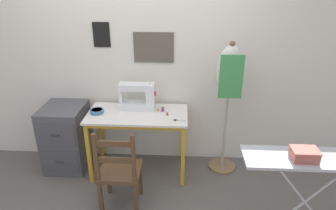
% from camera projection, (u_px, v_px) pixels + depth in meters
% --- Properties ---
extents(ground_plane, '(14.00, 14.00, 0.00)m').
position_uv_depth(ground_plane, '(136.00, 185.00, 3.36)').
color(ground_plane, '#5B5651').
extents(wall_back, '(10.00, 0.07, 2.55)m').
position_uv_depth(wall_back, '(140.00, 59.00, 3.42)').
color(wall_back, silver).
rests_on(wall_back, ground_plane).
extents(sewing_table, '(1.11, 0.57, 0.75)m').
position_uv_depth(sewing_table, '(138.00, 121.00, 3.34)').
color(sewing_table, silver).
rests_on(sewing_table, ground_plane).
extents(sewing_machine, '(0.41, 0.18, 0.33)m').
position_uv_depth(sewing_machine, '(139.00, 97.00, 3.37)').
color(sewing_machine, white).
rests_on(sewing_machine, sewing_table).
extents(fabric_bowl, '(0.15, 0.15, 0.04)m').
position_uv_depth(fabric_bowl, '(97.00, 111.00, 3.31)').
color(fabric_bowl, teal).
rests_on(fabric_bowl, sewing_table).
extents(scissors, '(0.13, 0.06, 0.01)m').
position_uv_depth(scissors, '(178.00, 120.00, 3.15)').
color(scissors, silver).
rests_on(scissors, sewing_table).
extents(thread_spool_near_machine, '(0.03, 0.03, 0.04)m').
position_uv_depth(thread_spool_near_machine, '(158.00, 109.00, 3.36)').
color(thread_spool_near_machine, yellow).
rests_on(thread_spool_near_machine, sewing_table).
extents(thread_spool_mid_table, '(0.04, 0.04, 0.04)m').
position_uv_depth(thread_spool_mid_table, '(163.00, 110.00, 3.35)').
color(thread_spool_mid_table, purple).
rests_on(thread_spool_mid_table, sewing_table).
extents(thread_spool_far_edge, '(0.03, 0.03, 0.03)m').
position_uv_depth(thread_spool_far_edge, '(167.00, 114.00, 3.26)').
color(thread_spool_far_edge, red).
rests_on(thread_spool_far_edge, sewing_table).
extents(wooden_chair, '(0.40, 0.38, 0.90)m').
position_uv_depth(wooden_chair, '(119.00, 172.00, 2.89)').
color(wooden_chair, '#513823').
rests_on(wooden_chair, ground_plane).
extents(filing_cabinet, '(0.47, 0.55, 0.78)m').
position_uv_depth(filing_cabinet, '(67.00, 137.00, 3.56)').
color(filing_cabinet, '#4C4C51').
rests_on(filing_cabinet, ground_plane).
extents(dress_form, '(0.32, 0.32, 1.55)m').
position_uv_depth(dress_form, '(229.00, 81.00, 3.21)').
color(dress_form, '#846647').
rests_on(dress_form, ground_plane).
extents(ironing_board, '(1.11, 0.32, 0.87)m').
position_uv_depth(ironing_board, '(314.00, 163.00, 2.35)').
color(ironing_board, '#ADB2B7').
rests_on(ironing_board, ground_plane).
extents(storage_box, '(0.20, 0.15, 0.09)m').
position_uv_depth(storage_box, '(304.00, 154.00, 2.28)').
color(storage_box, '#AD564C').
rests_on(storage_box, ironing_board).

